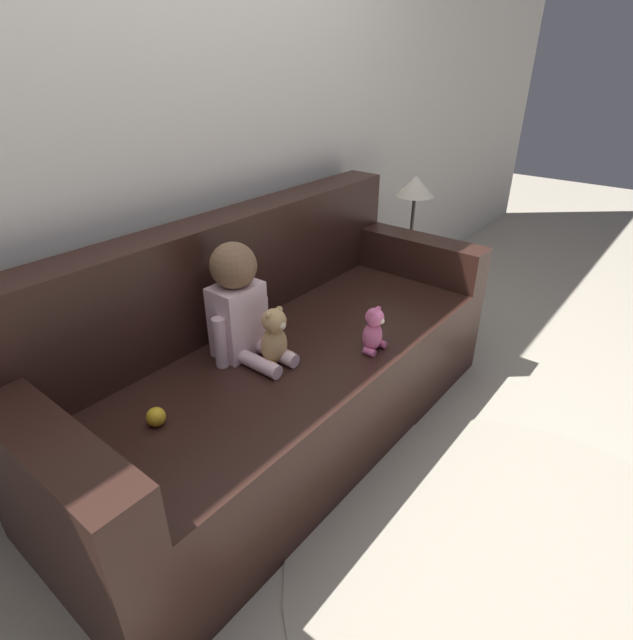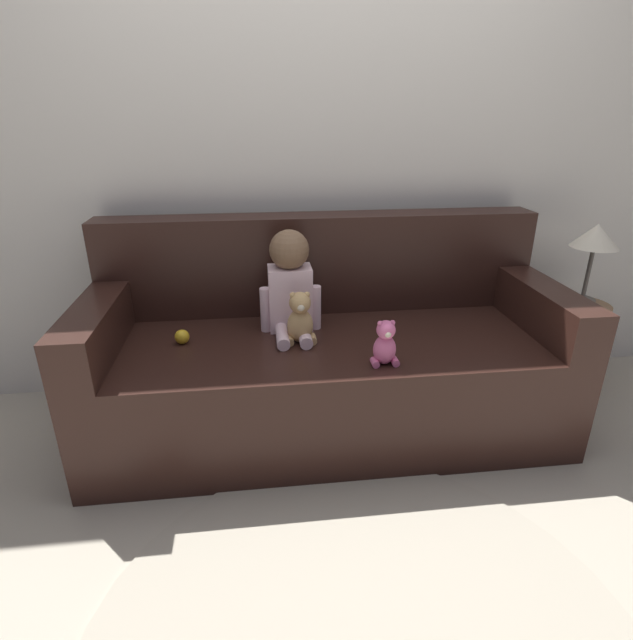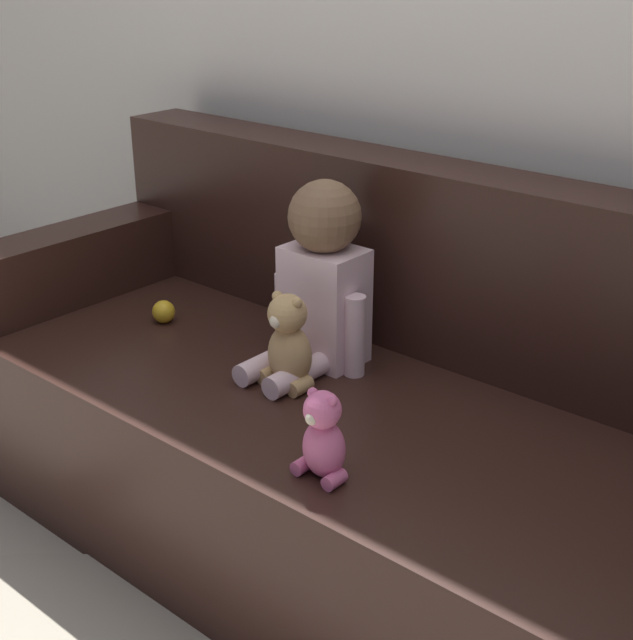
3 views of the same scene
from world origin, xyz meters
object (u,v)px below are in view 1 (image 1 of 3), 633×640
at_px(toy_ball, 156,417).
at_px(side_table, 413,212).
at_px(person_baby, 239,305).
at_px(plush_toy_side, 373,331).
at_px(teddy_bear_brown, 274,338).
at_px(couch, 277,367).

height_order(toy_ball, side_table, side_table).
distance_m(person_baby, plush_toy_side, 0.53).
height_order(teddy_bear_brown, toy_ball, teddy_bear_brown).
distance_m(person_baby, teddy_bear_brown, 0.18).
height_order(person_baby, teddy_bear_brown, person_baby).
xyz_separation_m(plush_toy_side, toy_ball, (-0.81, 0.29, -0.06)).
distance_m(teddy_bear_brown, toy_ball, 0.51).
bearing_deg(teddy_bear_brown, couch, 41.94).
bearing_deg(toy_ball, couch, 6.31).
xyz_separation_m(teddy_bear_brown, side_table, (1.43, 0.22, 0.11)).
relative_size(person_baby, side_table, 0.50).
bearing_deg(toy_ball, person_baby, 12.05).
bearing_deg(plush_toy_side, couch, 116.10).
height_order(plush_toy_side, toy_ball, plush_toy_side).
bearing_deg(teddy_bear_brown, side_table, 8.92).
bearing_deg(side_table, teddy_bear_brown, -171.08).
distance_m(teddy_bear_brown, side_table, 1.45).
bearing_deg(plush_toy_side, teddy_bear_brown, 142.00).
height_order(couch, toy_ball, couch).
relative_size(couch, plush_toy_side, 11.23).
bearing_deg(couch, side_table, 4.70).
relative_size(couch, person_baby, 4.61).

